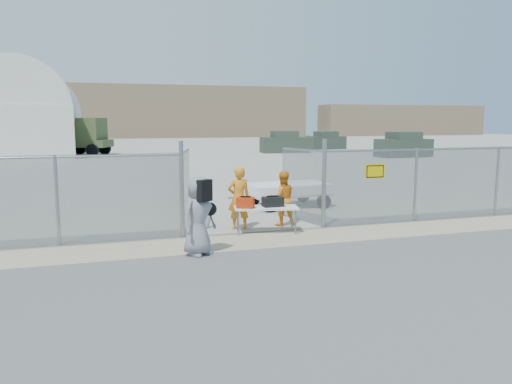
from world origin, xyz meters
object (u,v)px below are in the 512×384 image
object	(u,v)px
folding_table	(266,220)
visitor	(198,216)
security_worker_left	(239,198)
utility_trailer	(288,194)
security_worker_right	(282,199)

from	to	relation	value
folding_table	visitor	distance (m)	2.73
security_worker_left	utility_trailer	bearing A→B (deg)	-128.67
security_worker_left	security_worker_right	distance (m)	1.33
folding_table	security_worker_right	bearing A→B (deg)	58.15
security_worker_left	security_worker_right	bearing A→B (deg)	-173.68
folding_table	visitor	xyz separation A→B (m)	(-2.14, -1.60, 0.53)
utility_trailer	security_worker_left	bearing A→B (deg)	-134.91
folding_table	security_worker_left	world-z (taller)	security_worker_left
security_worker_left	visitor	bearing A→B (deg)	58.09
security_worker_right	visitor	xyz separation A→B (m)	(-2.90, -2.40, 0.11)
security_worker_left	folding_table	bearing A→B (deg)	131.13
security_worker_left	security_worker_right	xyz separation A→B (m)	(1.32, 0.09, -0.09)
security_worker_right	utility_trailer	size ratio (longest dim) A/B	0.43
folding_table	security_worker_right	distance (m)	1.18
security_worker_right	utility_trailer	bearing A→B (deg)	-108.25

